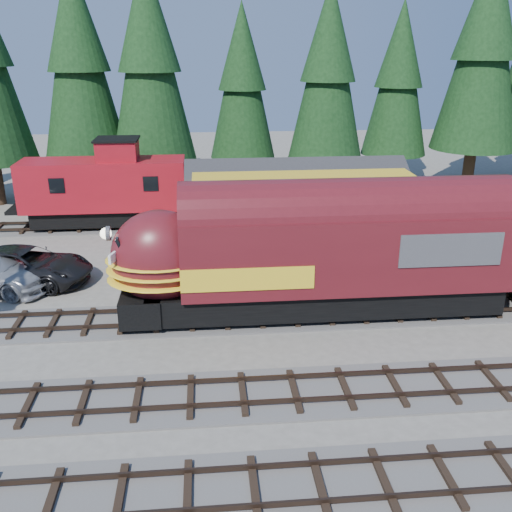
{
  "coord_description": "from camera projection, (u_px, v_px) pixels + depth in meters",
  "views": [
    {
      "loc": [
        -5.27,
        -18.69,
        11.49
      ],
      "look_at": [
        -3.19,
        4.0,
        2.92
      ],
      "focal_mm": 40.0,
      "sensor_mm": 36.0,
      "label": 1
    }
  ],
  "objects": [
    {
      "name": "conifer_backdrop",
      "position": [
        390.0,
        59.0,
        41.88
      ],
      "size": [
        78.51,
        23.72,
        17.39
      ],
      "color": "black",
      "rests_on": "ground"
    },
    {
      "name": "track_spur",
      "position": [
        135.0,
        226.0,
        37.82
      ],
      "size": [
        32.0,
        3.2,
        0.33
      ],
      "color": "#4C4947",
      "rests_on": "ground"
    },
    {
      "name": "depot",
      "position": [
        304.0,
        211.0,
        30.66
      ],
      "size": [
        12.8,
        7.0,
        5.3
      ],
      "color": "gold",
      "rests_on": "ground"
    },
    {
      "name": "ground",
      "position": [
        348.0,
        361.0,
        21.91
      ],
      "size": [
        120.0,
        120.0,
        0.0
      ],
      "primitive_type": "plane",
      "color": "#6B665B",
      "rests_on": "ground"
    },
    {
      "name": "pickup_truck_a",
      "position": [
        27.0,
        266.0,
        28.74
      ],
      "size": [
        7.11,
        4.56,
        1.82
      ],
      "primitive_type": "imported",
      "rotation": [
        0.0,
        0.0,
        1.32
      ],
      "color": "black",
      "rests_on": "ground"
    },
    {
      "name": "caboose",
      "position": [
        105.0,
        188.0,
        36.75
      ],
      "size": [
        10.37,
        3.01,
        5.39
      ],
      "color": "black",
      "rests_on": "ground"
    },
    {
      "name": "locomotive",
      "position": [
        303.0,
        259.0,
        24.58
      ],
      "size": [
        17.34,
        3.45,
        4.71
      ],
      "color": "black",
      "rests_on": "ground"
    }
  ]
}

